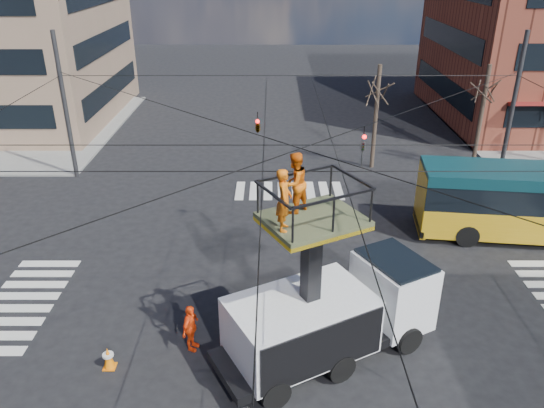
{
  "coord_description": "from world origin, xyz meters",
  "views": [
    {
      "loc": [
        -0.92,
        -15.88,
        11.48
      ],
      "look_at": [
        -0.92,
        2.91,
        2.58
      ],
      "focal_mm": 35.0,
      "sensor_mm": 36.0,
      "label": 1
    }
  ],
  "objects_px": {
    "traffic_cone": "(108,358)",
    "worker_ground": "(191,328)",
    "utility_truck": "(332,296)",
    "flagger": "(398,270)"
  },
  "relations": [
    {
      "from": "utility_truck",
      "to": "flagger",
      "type": "height_order",
      "value": "utility_truck"
    },
    {
      "from": "utility_truck",
      "to": "traffic_cone",
      "type": "bearing_deg",
      "value": 157.82
    },
    {
      "from": "worker_ground",
      "to": "flagger",
      "type": "bearing_deg",
      "value": -47.35
    },
    {
      "from": "utility_truck",
      "to": "worker_ground",
      "type": "relative_size",
      "value": 4.45
    },
    {
      "from": "utility_truck",
      "to": "worker_ground",
      "type": "bearing_deg",
      "value": 150.05
    },
    {
      "from": "worker_ground",
      "to": "utility_truck",
      "type": "bearing_deg",
      "value": -73.1
    },
    {
      "from": "worker_ground",
      "to": "flagger",
      "type": "height_order",
      "value": "flagger"
    },
    {
      "from": "traffic_cone",
      "to": "worker_ground",
      "type": "relative_size",
      "value": 0.45
    },
    {
      "from": "traffic_cone",
      "to": "worker_ground",
      "type": "height_order",
      "value": "worker_ground"
    },
    {
      "from": "utility_truck",
      "to": "flagger",
      "type": "bearing_deg",
      "value": 21.38
    }
  ]
}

